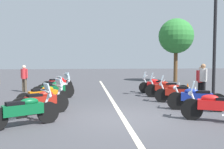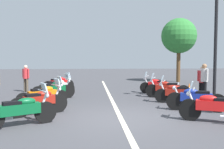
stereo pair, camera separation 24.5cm
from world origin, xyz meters
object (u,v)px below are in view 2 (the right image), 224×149
object	(u,v)px
motorcycle_left_row_5	(59,83)
street_lamp_twin_globe	(216,22)
motorcycle_left_row_2	(44,95)
motorcycle_left_row_3	(54,89)
motorcycle_right_row_2	(177,93)
roadside_tree_0	(179,36)
motorcycle_right_row_1	(195,99)
motorcycle_left_row_4	(57,86)
bystander_0	(202,80)
motorcycle_left_row_1	(40,101)
motorcycle_right_row_0	(214,107)
motorcycle_right_row_3	(167,88)
motorcycle_left_row_0	(21,110)
bystander_1	(204,78)
motorcycle_right_row_4	(158,85)
bystander_3	(26,76)

from	to	relation	value
motorcycle_left_row_5	street_lamp_twin_globe	size ratio (longest dim) A/B	0.33
motorcycle_left_row_2	motorcycle_left_row_3	bearing A→B (deg)	52.37
motorcycle_left_row_5	motorcycle_right_row_2	bearing A→B (deg)	-74.57
roadside_tree_0	motorcycle_left_row_5	bearing A→B (deg)	118.36
motorcycle_left_row_2	motorcycle_right_row_1	size ratio (longest dim) A/B	0.93
motorcycle_left_row_2	motorcycle_left_row_4	xyz separation A→B (m)	(3.08, -0.12, 0.00)
street_lamp_twin_globe	bystander_0	world-z (taller)	street_lamp_twin_globe
motorcycle_right_row_2	street_lamp_twin_globe	world-z (taller)	street_lamp_twin_globe
motorcycle_left_row_1	motorcycle_right_row_0	bearing A→B (deg)	-47.89
motorcycle_left_row_1	motorcycle_right_row_3	xyz separation A→B (m)	(3.18, -5.46, -0.00)
bystander_0	roadside_tree_0	bearing A→B (deg)	44.04
motorcycle_left_row_0	bystander_1	world-z (taller)	bystander_1
motorcycle_left_row_0	motorcycle_left_row_3	world-z (taller)	motorcycle_left_row_3
motorcycle_right_row_1	bystander_0	bearing A→B (deg)	-97.50
motorcycle_left_row_0	roadside_tree_0	distance (m)	16.14
motorcycle_left_row_4	motorcycle_left_row_5	distance (m)	1.69
motorcycle_right_row_1	motorcycle_right_row_2	world-z (taller)	motorcycle_right_row_2
motorcycle_right_row_1	bystander_0	size ratio (longest dim) A/B	1.30
motorcycle_left_row_5	motorcycle_right_row_3	distance (m)	6.51
motorcycle_left_row_0	motorcycle_left_row_2	bearing A→B (deg)	59.79
motorcycle_right_row_2	bystander_0	world-z (taller)	bystander_0
motorcycle_right_row_3	roadside_tree_0	xyz separation A→B (m)	(8.18, -3.52, 3.33)
motorcycle_left_row_2	motorcycle_left_row_0	bearing A→B (deg)	-121.80
motorcycle_right_row_1	street_lamp_twin_globe	bearing A→B (deg)	-111.28
bystander_0	roadside_tree_0	distance (m)	9.14
motorcycle_right_row_1	motorcycle_right_row_4	size ratio (longest dim) A/B	1.06
motorcycle_left_row_3	motorcycle_left_row_4	size ratio (longest dim) A/B	1.04
motorcycle_left_row_4	bystander_1	bearing A→B (deg)	-44.60
motorcycle_right_row_2	bystander_1	world-z (taller)	bystander_1
motorcycle_left_row_5	bystander_1	bearing A→B (deg)	-61.29
motorcycle_left_row_0	street_lamp_twin_globe	size ratio (longest dim) A/B	0.36
motorcycle_left_row_4	bystander_3	size ratio (longest dim) A/B	1.19
motorcycle_right_row_1	motorcycle_right_row_2	xyz separation A→B (m)	(1.60, 0.13, -0.01)
motorcycle_left_row_0	bystander_1	distance (m)	8.51
motorcycle_right_row_0	bystander_1	distance (m)	4.60
motorcycle_left_row_4	motorcycle_right_row_3	bearing A→B (deg)	-44.90
motorcycle_left_row_1	motorcycle_right_row_4	xyz separation A→B (m)	(4.71, -5.41, -0.01)
motorcycle_right_row_3	roadside_tree_0	bearing A→B (deg)	-89.86
motorcycle_left_row_1	motorcycle_right_row_3	world-z (taller)	motorcycle_left_row_1
motorcycle_right_row_2	motorcycle_right_row_4	world-z (taller)	motorcycle_right_row_4
motorcycle_left_row_0	motorcycle_right_row_1	distance (m)	6.02
roadside_tree_0	motorcycle_left_row_0	bearing A→B (deg)	144.31
motorcycle_right_row_1	bystander_3	world-z (taller)	bystander_3
motorcycle_left_row_4	motorcycle_right_row_1	distance (m)	7.30
motorcycle_right_row_1	street_lamp_twin_globe	world-z (taller)	street_lamp_twin_globe
motorcycle_left_row_5	street_lamp_twin_globe	world-z (taller)	street_lamp_twin_globe
bystander_0	roadside_tree_0	world-z (taller)	roadside_tree_0
motorcycle_left_row_1	motorcycle_left_row_2	size ratio (longest dim) A/B	0.95
bystander_0	bystander_3	distance (m)	9.72
street_lamp_twin_globe	bystander_0	distance (m)	2.80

